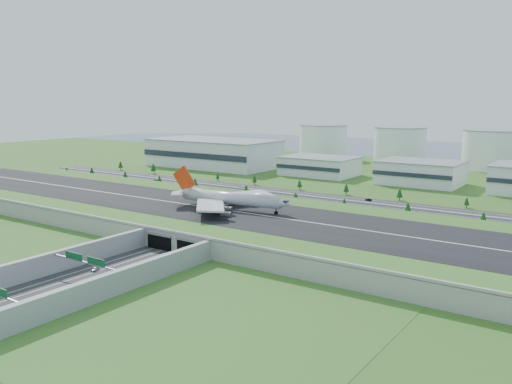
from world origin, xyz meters
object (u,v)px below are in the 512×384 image
Objects in this scene: car_0 at (95,269)px; car_7 at (242,186)px; fuel_tank_a at (323,142)px; boeing_747 at (230,198)px; car_5 at (368,200)px; car_2 at (138,274)px; car_4 at (156,180)px.

car_7 reaches higher than car_0.
fuel_tank_a reaches higher than boeing_747.
car_2 is at bearing 7.62° from car_5.
boeing_747 reaches higher than car_5.
fuel_tank_a is 225.72m from car_4.
fuel_tank_a is 411.00m from car_0.
car_5 is 0.81× the size of car_7.
car_5 is at bearing 96.21° from car_7.
car_2 is at bearing -156.09° from car_4.
car_0 is 0.77× the size of car_2.
car_7 is at bearing -98.52° from car_4.
boeing_747 is 12.51× the size of car_7.
car_0 is at bearing 14.87° from car_2.
car_7 is (-95.56, -3.74, 0.07)m from car_5.
car_5 is at bearing -93.90° from car_2.
fuel_tank_a is 11.38× the size of car_5.
car_2 is 1.00× the size of car_7.
car_7 is at bearing 115.70° from boeing_747.
boeing_747 is 86.57m from car_2.
car_2 is at bearing -83.17° from boeing_747.
car_2 is (21.23, -82.90, -13.11)m from boeing_747.
car_0 is 191.27m from car_5.
boeing_747 reaches higher than car_0.
boeing_747 is at bearing 74.53° from car_0.
car_5 is (27.84, 189.24, 0.01)m from car_0.
car_2 is 1.24× the size of car_5.
car_7 is at bearing 92.18° from car_0.
car_0 is (3.68, -87.79, -13.16)m from boeing_747.
car_0 is 0.77× the size of car_7.
car_4 reaches higher than car_5.
fuel_tank_a is 411.50m from car_2.
fuel_tank_a reaches higher than car_2.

